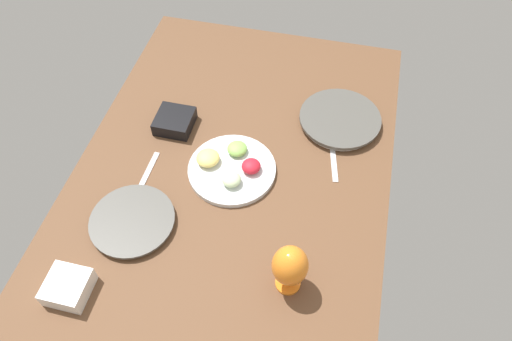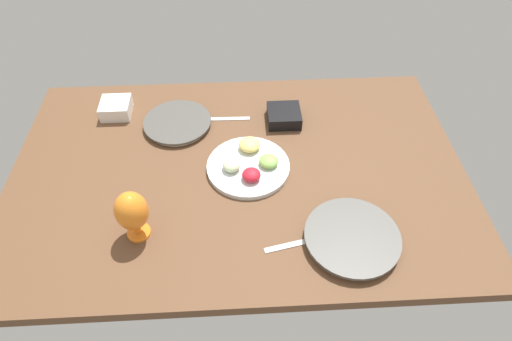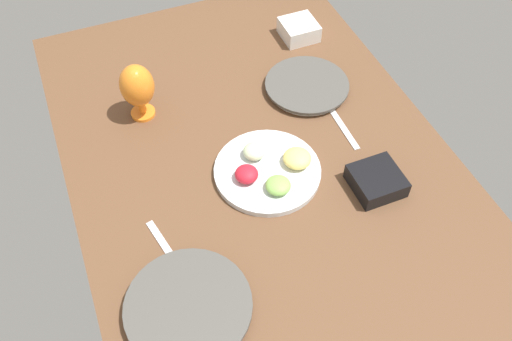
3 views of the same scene
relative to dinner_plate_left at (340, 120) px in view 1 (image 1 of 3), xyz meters
The scene contains 9 objects.
ground_plane 46.77cm from the dinner_plate_left, 43.51° to the right, with size 160.00×104.00×4.00cm, color brown.
dinner_plate_left is the anchor object (origin of this frame).
dinner_plate_right 80.14cm from the dinner_plate_left, 44.94° to the right, with size 26.18×26.18×2.32cm.
fruit_platter 44.18cm from the dinner_plate_left, 47.28° to the right, with size 29.29×29.29×5.50cm.
hurricane_glass_orange 66.16cm from the dinner_plate_left, ahead, with size 9.93×9.93×18.16cm.
square_bowl_black 59.22cm from the dinner_plate_left, 75.19° to the right, with size 12.75×12.75×5.00cm.
square_bowl_white 104.36cm from the dinner_plate_left, 38.68° to the right, with size 11.50×11.50×5.71cm.
fork_by_left_plate 18.01cm from the dinner_plate_left, ahead, with size 18.00×1.80×0.60cm, color silver.
fork_by_right_plate 70.23cm from the dinner_plate_left, 57.73° to the right, with size 18.00×1.80×0.60cm, color silver.
Camera 1 is at (88.04, 29.88, 127.56)cm, focal length 33.53 mm.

